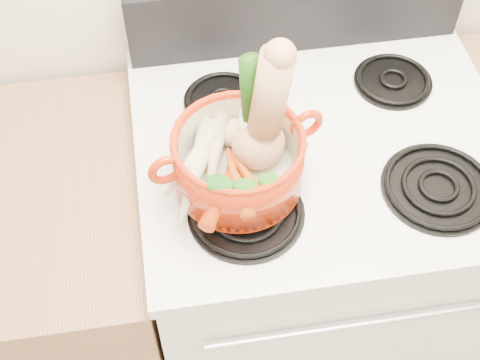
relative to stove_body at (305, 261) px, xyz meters
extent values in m
cube|color=white|center=(0.00, 0.00, 0.00)|extent=(0.76, 0.65, 0.92)
cube|color=white|center=(0.00, 0.00, 0.47)|extent=(0.78, 0.67, 0.03)
cube|color=black|center=(0.00, 0.30, 0.58)|extent=(0.76, 0.05, 0.18)
cylinder|color=silver|center=(0.00, -0.34, 0.32)|extent=(0.60, 0.02, 0.02)
cylinder|color=black|center=(-0.19, -0.16, 0.50)|extent=(0.22, 0.22, 0.02)
cylinder|color=black|center=(0.19, -0.16, 0.50)|extent=(0.22, 0.22, 0.02)
cylinder|color=black|center=(-0.19, 0.14, 0.50)|extent=(0.17, 0.17, 0.02)
cylinder|color=black|center=(0.19, 0.14, 0.50)|extent=(0.17, 0.17, 0.02)
cylinder|color=#A9260A|center=(-0.19, -0.09, 0.57)|extent=(0.30, 0.30, 0.12)
torus|color=#A9260A|center=(-0.33, -0.12, 0.61)|extent=(0.07, 0.03, 0.07)
torus|color=#A9260A|center=(-0.06, -0.06, 0.61)|extent=(0.07, 0.03, 0.07)
cylinder|color=white|center=(-0.16, -0.05, 0.66)|extent=(0.06, 0.07, 0.25)
ellipsoid|color=tan|center=(-0.19, -0.01, 0.56)|extent=(0.10, 0.09, 0.05)
cone|color=beige|center=(-0.25, -0.05, 0.55)|extent=(0.14, 0.20, 0.06)
cone|color=beige|center=(-0.28, -0.10, 0.56)|extent=(0.13, 0.23, 0.07)
cone|color=beige|center=(-0.24, -0.07, 0.57)|extent=(0.09, 0.19, 0.06)
cone|color=beige|center=(-0.28, -0.08, 0.57)|extent=(0.14, 0.15, 0.05)
cone|color=#BB4609|center=(-0.20, -0.12, 0.55)|extent=(0.03, 0.15, 0.04)
cone|color=#C9510A|center=(-0.22, -0.14, 0.56)|extent=(0.07, 0.14, 0.04)
cone|color=#DA540A|center=(-0.18, -0.13, 0.56)|extent=(0.08, 0.15, 0.04)
cone|color=#B73309|center=(-0.24, -0.17, 0.57)|extent=(0.10, 0.15, 0.04)
cone|color=#D9440A|center=(-0.21, -0.15, 0.58)|extent=(0.05, 0.15, 0.04)
camera|label=1|loc=(-0.31, -0.87, 1.54)|focal=50.00mm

